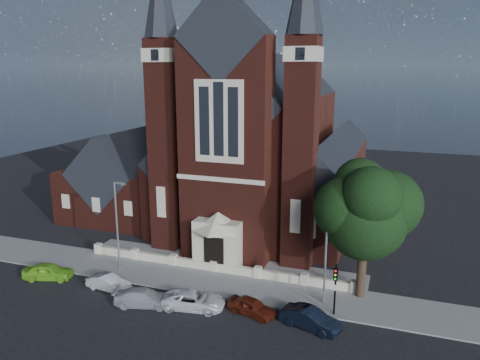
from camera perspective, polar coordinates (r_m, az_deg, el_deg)
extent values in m
plane|color=black|center=(49.20, 0.67, -7.19)|extent=(120.00, 120.00, 0.00)
cube|color=gray|center=(40.20, -4.26, -12.21)|extent=(60.00, 5.00, 0.12)
cube|color=gray|center=(43.55, -2.12, -10.06)|extent=(26.00, 3.00, 0.14)
cube|color=beige|center=(41.86, -3.15, -11.10)|extent=(24.00, 0.40, 0.90)
cube|color=#4B1B14|center=(56.52, 3.96, 2.92)|extent=(10.00, 30.00, 14.00)
cube|color=black|center=(55.64, 4.08, 10.02)|extent=(10.00, 30.20, 10.00)
cube|color=#4B1B14|center=(58.63, -3.43, 0.32)|extent=(5.00, 26.00, 8.00)
cube|color=#4B1B14|center=(54.73, 11.21, -0.89)|extent=(5.00, 26.00, 8.00)
cube|color=black|center=(57.84, -3.48, 4.18)|extent=(5.01, 26.20, 5.01)
cube|color=black|center=(53.88, 11.41, 3.23)|extent=(5.01, 26.20, 5.01)
cube|color=#4B1B14|center=(41.48, -1.74, 3.22)|extent=(8.00, 3.00, 20.00)
cube|color=black|center=(40.86, -1.84, 17.14)|extent=(8.00, 3.20, 8.00)
cube|color=beige|center=(39.61, -2.58, 7.10)|extent=(4.40, 0.15, 7.00)
cube|color=black|center=(39.52, -2.63, 7.38)|extent=(0.90, 0.08, 6.20)
cube|color=beige|center=(41.85, -2.66, -7.82)|extent=(4.20, 2.00, 4.40)
cube|color=black|center=(41.18, -3.20, -9.10)|extent=(1.80, 0.12, 3.20)
cone|color=beige|center=(41.09, -2.69, -4.97)|extent=(4.60, 4.60, 1.60)
cube|color=#4B1B14|center=(45.08, -9.02, 3.90)|extent=(2.60, 2.60, 20.00)
cube|color=beige|center=(44.45, -9.44, 14.76)|extent=(2.80, 2.80, 1.20)
cube|color=#4B1B14|center=(40.60, 7.38, 2.88)|extent=(2.60, 2.60, 20.00)
cube|color=beige|center=(39.90, 7.76, 14.96)|extent=(2.80, 2.80, 1.20)
cube|color=#4B1B14|center=(57.64, -13.57, -1.30)|extent=(12.00, 12.00, 6.00)
cube|color=black|center=(56.96, -13.73, 1.61)|extent=(8.49, 12.20, 8.49)
cylinder|color=black|center=(37.73, 14.61, -10.27)|extent=(0.70, 0.70, 5.00)
sphere|color=black|center=(36.32, 14.99, -4.48)|extent=(6.40, 6.40, 6.40)
sphere|color=black|center=(34.58, 15.69, -1.98)|extent=(4.40, 4.40, 4.40)
cylinder|color=gray|center=(41.94, -14.75, -5.61)|extent=(0.16, 0.16, 8.00)
cube|color=gray|center=(40.55, -14.51, -0.36)|extent=(1.00, 0.15, 0.18)
cube|color=gray|center=(40.35, -14.03, -0.51)|extent=(0.35, 0.22, 0.12)
cylinder|color=gray|center=(35.56, 10.40, -8.93)|extent=(0.16, 0.16, 8.00)
cube|color=gray|center=(34.17, 11.52, -2.80)|extent=(1.00, 0.15, 0.18)
cube|color=gray|center=(34.14, 12.18, -2.99)|extent=(0.35, 0.22, 0.12)
cylinder|color=black|center=(34.91, 11.51, -13.04)|extent=(0.14, 0.14, 4.00)
cube|color=black|center=(34.21, 11.58, -11.20)|extent=(0.28, 0.22, 0.90)
sphere|color=red|center=(33.97, 11.57, -10.83)|extent=(0.14, 0.14, 0.14)
sphere|color=#CC8C0C|center=(34.10, 11.55, -11.29)|extent=(0.14, 0.14, 0.14)
sphere|color=#0C9919|center=(34.22, 11.52, -11.74)|extent=(0.14, 0.14, 0.14)
imported|color=#7ED029|center=(43.33, -22.36, -10.27)|extent=(4.42, 2.81, 1.40)
imported|color=silver|center=(39.89, -15.72, -11.96)|extent=(3.83, 1.62, 1.23)
imported|color=#B6B9BE|center=(36.88, -11.65, -13.87)|extent=(4.77, 2.85, 1.29)
imported|color=white|center=(35.96, -5.67, -14.39)|extent=(4.96, 2.87, 1.30)
imported|color=#5B1D0F|center=(35.03, 1.42, -15.17)|extent=(3.96, 2.42, 1.26)
imported|color=black|center=(33.75, 8.57, -16.40)|extent=(4.51, 2.64, 1.40)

